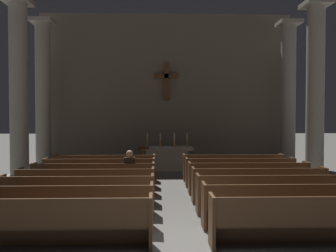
{
  "coord_description": "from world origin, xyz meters",
  "views": [
    {
      "loc": [
        -0.42,
        -6.22,
        2.35
      ],
      "look_at": [
        0.0,
        7.86,
        1.93
      ],
      "focal_mm": 38.0,
      "sensor_mm": 36.0,
      "label": 1
    }
  ],
  "objects": [
    {
      "name": "column_left_third",
      "position": [
        -5.44,
        6.82,
        3.19
      ],
      "size": [
        0.98,
        0.98,
        6.54
      ],
      "color": "#9E998E",
      "rests_on": "ground"
    },
    {
      "name": "candlestick_outer_left",
      "position": [
        -0.85,
        8.93,
        1.19
      ],
      "size": [
        0.16,
        0.16,
        0.58
      ],
      "color": "#B79338",
      "rests_on": "altar"
    },
    {
      "name": "pew_right_row_5",
      "position": [
        2.31,
        4.33,
        0.48
      ],
      "size": [
        3.61,
        0.5,
        0.95
      ],
      "color": "brown",
      "rests_on": "ground"
    },
    {
      "name": "candlestick_outer_right",
      "position": [
        0.85,
        8.93,
        1.19
      ],
      "size": [
        0.16,
        0.16,
        0.58
      ],
      "color": "#B79338",
      "rests_on": "altar"
    },
    {
      "name": "pew_left_row_5",
      "position": [
        -2.31,
        4.33,
        0.48
      ],
      "size": [
        3.61,
        0.5,
        0.95
      ],
      "color": "brown",
      "rests_on": "ground"
    },
    {
      "name": "column_left_fourth",
      "position": [
        -5.44,
        9.54,
        3.19
      ],
      "size": [
        0.98,
        0.98,
        6.54
      ],
      "color": "#9E998E",
      "rests_on": "ground"
    },
    {
      "name": "pew_left_row_1",
      "position": [
        -2.31,
        -0.04,
        0.48
      ],
      "size": [
        3.61,
        0.5,
        0.95
      ],
      "color": "brown",
      "rests_on": "ground"
    },
    {
      "name": "pew_right_row_4",
      "position": [
        2.31,
        3.23,
        0.48
      ],
      "size": [
        3.61,
        0.5,
        0.95
      ],
      "color": "brown",
      "rests_on": "ground"
    },
    {
      "name": "pew_left_row_6",
      "position": [
        -2.31,
        5.42,
        0.48
      ],
      "size": [
        3.61,
        0.5,
        0.95
      ],
      "color": "brown",
      "rests_on": "ground"
    },
    {
      "name": "pew_left_row_2",
      "position": [
        -2.31,
        1.05,
        0.48
      ],
      "size": [
        3.61,
        0.5,
        0.95
      ],
      "color": "brown",
      "rests_on": "ground"
    },
    {
      "name": "pew_right_row_6",
      "position": [
        2.31,
        5.42,
        0.48
      ],
      "size": [
        3.61,
        0.5,
        0.95
      ],
      "color": "brown",
      "rests_on": "ground"
    },
    {
      "name": "pew_left_row_4",
      "position": [
        -2.31,
        3.23,
        0.48
      ],
      "size": [
        3.61,
        0.5,
        0.95
      ],
      "color": "brown",
      "rests_on": "ground"
    },
    {
      "name": "ground_plane",
      "position": [
        0.0,
        0.0,
        0.0
      ],
      "size": [
        80.0,
        80.0,
        0.0
      ],
      "primitive_type": "plane",
      "color": "#66635E"
    },
    {
      "name": "column_right_fourth",
      "position": [
        5.44,
        9.54,
        3.19
      ],
      "size": [
        0.98,
        0.98,
        6.54
      ],
      "color": "#9E998E",
      "rests_on": "ground"
    },
    {
      "name": "altar",
      "position": [
        0.0,
        8.93,
        0.53
      ],
      "size": [
        2.2,
        0.9,
        1.01
      ],
      "color": "#A8A399",
      "rests_on": "ground"
    },
    {
      "name": "candlestick_inner_left",
      "position": [
        -0.3,
        8.93,
        1.19
      ],
      "size": [
        0.16,
        0.16,
        0.58
      ],
      "color": "#B79338",
      "rests_on": "altar"
    },
    {
      "name": "pew_left_row_3",
      "position": [
        -2.31,
        2.14,
        0.48
      ],
      "size": [
        3.61,
        0.5,
        0.95
      ],
      "color": "brown",
      "rests_on": "ground"
    },
    {
      "name": "candlestick_inner_right",
      "position": [
        0.3,
        8.93,
        1.19
      ],
      "size": [
        0.16,
        0.16,
        0.58
      ],
      "color": "#B79338",
      "rests_on": "altar"
    },
    {
      "name": "lectern",
      "position": [
        -0.97,
        7.73,
        0.55
      ],
      "size": [
        0.44,
        0.36,
        1.15
      ],
      "color": "brown",
      "rests_on": "ground"
    },
    {
      "name": "pew_left_row_7",
      "position": [
        -2.31,
        6.51,
        0.48
      ],
      "size": [
        3.61,
        0.5,
        0.95
      ],
      "color": "brown",
      "rests_on": "ground"
    },
    {
      "name": "pew_right_row_3",
      "position": [
        2.31,
        2.14,
        0.48
      ],
      "size": [
        3.61,
        0.5,
        0.95
      ],
      "color": "brown",
      "rests_on": "ground"
    },
    {
      "name": "pew_right_row_7",
      "position": [
        2.31,
        6.51,
        0.48
      ],
      "size": [
        3.61,
        0.5,
        0.95
      ],
      "color": "brown",
      "rests_on": "ground"
    },
    {
      "name": "apse_with_cross",
      "position": [
        0.0,
        10.91,
        3.6
      ],
      "size": [
        11.92,
        0.46,
        7.18
      ],
      "color": "#706656",
      "rests_on": "ground"
    },
    {
      "name": "lone_worshipper",
      "position": [
        -1.25,
        4.36,
        0.69
      ],
      "size": [
        0.32,
        0.43,
        1.32
      ],
      "color": "#26262B",
      "rests_on": "ground"
    },
    {
      "name": "pew_right_row_1",
      "position": [
        2.31,
        -0.04,
        0.48
      ],
      "size": [
        3.61,
        0.5,
        0.95
      ],
      "color": "brown",
      "rests_on": "ground"
    },
    {
      "name": "column_right_third",
      "position": [
        5.44,
        6.82,
        3.19
      ],
      "size": [
        0.98,
        0.98,
        6.54
      ],
      "color": "#9E998E",
      "rests_on": "ground"
    },
    {
      "name": "pew_right_row_2",
      "position": [
        2.31,
        1.05,
        0.48
      ],
      "size": [
        3.61,
        0.5,
        0.95
      ],
      "color": "brown",
      "rests_on": "ground"
    }
  ]
}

